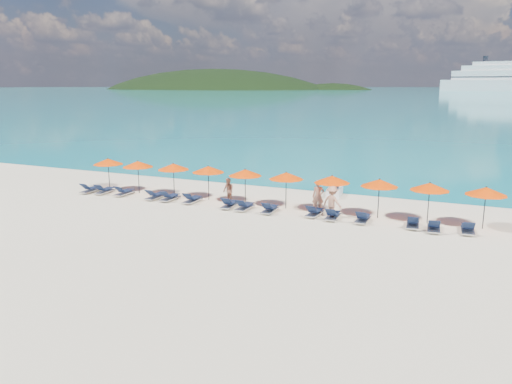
% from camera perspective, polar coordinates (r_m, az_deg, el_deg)
% --- Properties ---
extents(ground, '(1400.00, 1400.00, 0.00)m').
position_cam_1_polar(ground, '(26.91, -2.61, -3.74)').
color(ground, beige).
extents(sea, '(1600.00, 1300.00, 0.01)m').
position_cam_1_polar(sea, '(683.22, 23.53, 10.69)').
color(sea, '#1FA9B2').
rests_on(sea, ground).
extents(headland_main, '(374.00, 242.00, 126.50)m').
position_cam_1_polar(headland_main, '(645.18, -4.92, 8.23)').
color(headland_main, black).
rests_on(headland_main, ground).
extents(headland_small, '(162.00, 126.00, 85.50)m').
position_cam_1_polar(headland_small, '(606.56, 8.65, 8.17)').
color(headland_small, black).
rests_on(headland_small, ground).
extents(jetski, '(1.21, 2.47, 0.85)m').
position_cam_1_polar(jetski, '(33.99, 8.97, 0.12)').
color(jetski, white).
rests_on(jetski, ground).
extents(beachgoer_a, '(0.83, 0.70, 1.93)m').
position_cam_1_polar(beachgoer_a, '(29.36, 7.12, -0.52)').
color(beachgoer_a, tan).
rests_on(beachgoer_a, ground).
extents(beachgoer_b, '(0.88, 0.79, 1.58)m').
position_cam_1_polar(beachgoer_b, '(31.70, -3.19, 0.19)').
color(beachgoer_b, tan).
rests_on(beachgoer_b, ground).
extents(beachgoer_c, '(1.29, 0.89, 1.82)m').
position_cam_1_polar(beachgoer_c, '(28.40, 8.70, -1.11)').
color(beachgoer_c, tan).
rests_on(beachgoer_c, ground).
extents(umbrella_0, '(2.10, 2.10, 2.28)m').
position_cam_1_polar(umbrella_0, '(36.89, -16.56, 3.36)').
color(umbrella_0, black).
rests_on(umbrella_0, ground).
extents(umbrella_1, '(2.10, 2.10, 2.28)m').
position_cam_1_polar(umbrella_1, '(35.17, -13.35, 3.12)').
color(umbrella_1, black).
rests_on(umbrella_1, ground).
extents(umbrella_2, '(2.10, 2.10, 2.28)m').
position_cam_1_polar(umbrella_2, '(33.62, -9.43, 2.87)').
color(umbrella_2, black).
rests_on(umbrella_2, ground).
extents(umbrella_3, '(2.10, 2.10, 2.28)m').
position_cam_1_polar(umbrella_3, '(32.30, -5.48, 2.60)').
color(umbrella_3, black).
rests_on(umbrella_3, ground).
extents(umbrella_4, '(2.10, 2.10, 2.28)m').
position_cam_1_polar(umbrella_4, '(30.96, -1.24, 2.23)').
color(umbrella_4, black).
rests_on(umbrella_4, ground).
extents(umbrella_5, '(2.10, 2.10, 2.28)m').
position_cam_1_polar(umbrella_5, '(29.92, 3.47, 1.86)').
color(umbrella_5, black).
rests_on(umbrella_5, ground).
extents(umbrella_6, '(2.10, 2.10, 2.28)m').
position_cam_1_polar(umbrella_6, '(29.12, 8.68, 1.45)').
color(umbrella_6, black).
rests_on(umbrella_6, ground).
extents(umbrella_7, '(2.10, 2.10, 2.28)m').
position_cam_1_polar(umbrella_7, '(28.56, 13.92, 1.01)').
color(umbrella_7, black).
rests_on(umbrella_7, ground).
extents(umbrella_8, '(2.10, 2.10, 2.28)m').
position_cam_1_polar(umbrella_8, '(28.31, 19.24, 0.58)').
color(umbrella_8, black).
rests_on(umbrella_8, ground).
extents(umbrella_9, '(2.10, 2.10, 2.28)m').
position_cam_1_polar(umbrella_9, '(28.21, 24.81, 0.09)').
color(umbrella_9, black).
rests_on(umbrella_9, ground).
extents(lounger_0, '(0.68, 1.72, 0.66)m').
position_cam_1_polar(lounger_0, '(36.50, -18.39, 0.30)').
color(lounger_0, silver).
rests_on(lounger_0, ground).
extents(lounger_1, '(0.76, 1.75, 0.66)m').
position_cam_1_polar(lounger_1, '(35.87, -16.94, 0.19)').
color(lounger_1, silver).
rests_on(lounger_1, ground).
extents(lounger_2, '(0.66, 1.71, 0.66)m').
position_cam_1_polar(lounger_2, '(34.94, -14.84, 0.00)').
color(lounger_2, silver).
rests_on(lounger_2, ground).
extents(lounger_3, '(0.64, 1.71, 0.66)m').
position_cam_1_polar(lounger_3, '(33.32, -11.42, -0.41)').
color(lounger_3, silver).
rests_on(lounger_3, ground).
extents(lounger_4, '(0.65, 1.71, 0.66)m').
position_cam_1_polar(lounger_4, '(32.75, -9.81, -0.57)').
color(lounger_4, silver).
rests_on(lounger_4, ground).
extents(lounger_5, '(0.64, 1.71, 0.66)m').
position_cam_1_polar(lounger_5, '(31.92, -7.28, -0.82)').
color(lounger_5, silver).
rests_on(lounger_5, ground).
extents(lounger_6, '(0.76, 1.75, 0.66)m').
position_cam_1_polar(lounger_6, '(30.45, -3.04, -1.38)').
color(lounger_6, silver).
rests_on(lounger_6, ground).
extents(lounger_7, '(0.63, 1.70, 0.66)m').
position_cam_1_polar(lounger_7, '(29.89, -1.29, -1.63)').
color(lounger_7, silver).
rests_on(lounger_7, ground).
extents(lounger_8, '(0.72, 1.74, 0.66)m').
position_cam_1_polar(lounger_8, '(29.28, 1.58, -1.93)').
color(lounger_8, silver).
rests_on(lounger_8, ground).
extents(lounger_9, '(0.70, 1.73, 0.66)m').
position_cam_1_polar(lounger_9, '(28.70, 6.70, -2.30)').
color(lounger_9, silver).
rests_on(lounger_9, ground).
extents(lounger_10, '(0.70, 1.73, 0.66)m').
position_cam_1_polar(lounger_10, '(28.20, 8.76, -2.63)').
color(lounger_10, silver).
rests_on(lounger_10, ground).
extents(lounger_11, '(0.65, 1.71, 0.66)m').
position_cam_1_polar(lounger_11, '(27.87, 12.12, -2.94)').
color(lounger_11, silver).
rests_on(lounger_11, ground).
extents(lounger_12, '(0.78, 1.75, 0.66)m').
position_cam_1_polar(lounger_12, '(27.58, 17.50, -3.41)').
color(lounger_12, silver).
rests_on(lounger_12, ground).
extents(lounger_13, '(0.77, 1.75, 0.66)m').
position_cam_1_polar(lounger_13, '(27.24, 19.66, -3.75)').
color(lounger_13, silver).
rests_on(lounger_13, ground).
extents(lounger_14, '(0.74, 1.74, 0.66)m').
position_cam_1_polar(lounger_14, '(27.52, 23.05, -3.86)').
color(lounger_14, silver).
rests_on(lounger_14, ground).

